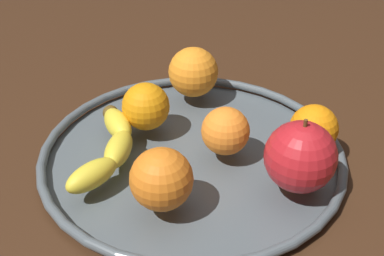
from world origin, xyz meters
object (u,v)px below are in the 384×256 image
Objects in this scene: apple at (300,157)px; orange_back_left at (146,106)px; orange_back_right at (225,131)px; orange_front_left at (195,72)px; fruit_bowl at (192,153)px; banana at (110,147)px; orange_center at (161,179)px; orange_front_right at (313,127)px.

apple is 22.07cm from orange_back_left.
orange_front_left reaches higher than orange_back_right.
apple is 24.21cm from orange_front_left.
fruit_bowl is 5.32× the size of orange_front_left.
orange_back_right is 0.95× the size of orange_back_left.
banana is at bearing 150.22° from orange_back_left.
orange_center reaches higher than banana.
fruit_bowl is at bearing 91.31° from orange_front_right.
orange_back_right is 11.74cm from orange_back_left.
banana is 19.09cm from orange_front_left.
orange_center is at bearing -168.60° from orange_back_left.
orange_front_left is at bearing 29.68° from apple.
orange_front_left is (21.03, 11.98, -0.43)cm from apple.
fruit_bowl is at bearing 80.76° from orange_back_right.
orange_back_left is (15.38, 3.10, -0.29)cm from orange_center.
orange_front_left is at bearing 48.14° from orange_front_right.
orange_back_left is at bearing 62.38° from orange_back_right.
fruit_bowl is 5.77cm from orange_back_right.
orange_front_left reaches higher than orange_front_right.
banana is 2.87× the size of orange_back_left.
orange_back_left reaches higher than banana.
banana is at bearing 76.98° from apple.
orange_back_right is at bearing 95.29° from orange_front_right.
orange_front_right is (7.60, -3.00, -1.07)cm from apple.
orange_front_right is at bearing -84.71° from orange_back_right.
fruit_bowl is 5.63× the size of orange_center.
apple is 15.75cm from orange_center.
orange_center is 1.14× the size of orange_front_right.
orange_back_left is at bearing 78.38° from orange_front_right.
apple reaches higher than banana.
fruit_bowl is at bearing 59.35° from apple.
orange_center is (-8.54, -7.02, 1.97)cm from banana.
fruit_bowl is at bearing -127.39° from orange_back_left.
apple is 1.41× the size of orange_back_left.
orange_front_left is at bearing -7.93° from orange_center.
orange_front_right is 20.13cm from orange_front_left.
banana is 25.55cm from orange_front_right.
apple is at bearing -150.32° from orange_front_left.
fruit_bowl is at bearing 178.92° from orange_front_left.
orange_center is 21.40cm from orange_front_right.
orange_center is at bearing 120.82° from orange_front_right.
orange_front_left reaches higher than orange_back_left.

